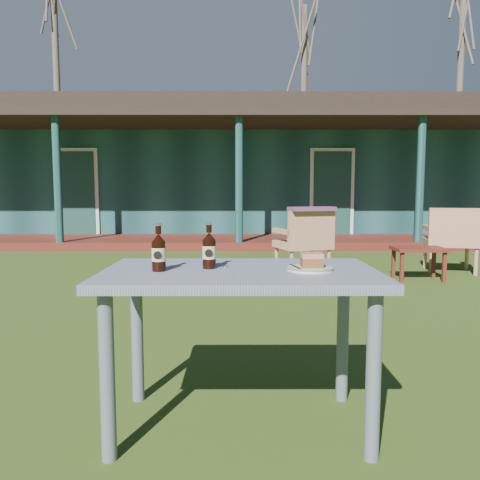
{
  "coord_description": "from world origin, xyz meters",
  "views": [
    {
      "loc": [
        -0.01,
        -3.63,
        1.06
      ],
      "look_at": [
        0.0,
        -1.3,
        0.82
      ],
      "focal_mm": 35.0,
      "sensor_mm": 36.0,
      "label": 1
    }
  ],
  "objects_px": {
    "cafe_table": "(240,292)",
    "plate": "(310,268)",
    "cola_bottle_near": "(209,250)",
    "side_table": "(419,252)",
    "cake_slice": "(312,260)",
    "armchair_left": "(305,239)",
    "armchair_right": "(452,236)",
    "cola_bottle_far": "(159,252)"
  },
  "relations": [
    {
      "from": "cafe_table",
      "to": "side_table",
      "type": "xyz_separation_m",
      "value": [
        2.16,
        3.54,
        -0.28
      ]
    },
    {
      "from": "cake_slice",
      "to": "cola_bottle_near",
      "type": "height_order",
      "value": "cola_bottle_near"
    },
    {
      "from": "cola_bottle_far",
      "to": "cola_bottle_near",
      "type": "bearing_deg",
      "value": 18.44
    },
    {
      "from": "side_table",
      "to": "cafe_table",
      "type": "bearing_deg",
      "value": -121.38
    },
    {
      "from": "cake_slice",
      "to": "armchair_left",
      "type": "height_order",
      "value": "armchair_left"
    },
    {
      "from": "cafe_table",
      "to": "armchair_left",
      "type": "xyz_separation_m",
      "value": [
        0.84,
        3.91,
        -0.15
      ]
    },
    {
      "from": "cafe_table",
      "to": "cake_slice",
      "type": "xyz_separation_m",
      "value": [
        0.31,
        -0.02,
        0.15
      ]
    },
    {
      "from": "cake_slice",
      "to": "armchair_left",
      "type": "distance_m",
      "value": 3.97
    },
    {
      "from": "armchair_right",
      "to": "side_table",
      "type": "xyz_separation_m",
      "value": [
        -0.64,
        -0.53,
        -0.14
      ]
    },
    {
      "from": "plate",
      "to": "side_table",
      "type": "distance_m",
      "value": 4.04
    },
    {
      "from": "armchair_right",
      "to": "side_table",
      "type": "relative_size",
      "value": 1.43
    },
    {
      "from": "cola_bottle_near",
      "to": "armchair_left",
      "type": "distance_m",
      "value": 4.01
    },
    {
      "from": "cola_bottle_near",
      "to": "side_table",
      "type": "height_order",
      "value": "cola_bottle_near"
    },
    {
      "from": "cola_bottle_near",
      "to": "armchair_right",
      "type": "relative_size",
      "value": 0.24
    },
    {
      "from": "side_table",
      "to": "armchair_right",
      "type": "bearing_deg",
      "value": 39.94
    },
    {
      "from": "armchair_left",
      "to": "armchair_right",
      "type": "xyz_separation_m",
      "value": [
        1.95,
        0.17,
        0.02
      ]
    },
    {
      "from": "armchair_right",
      "to": "side_table",
      "type": "distance_m",
      "value": 0.84
    },
    {
      "from": "plate",
      "to": "armchair_right",
      "type": "height_order",
      "value": "armchair_right"
    },
    {
      "from": "cafe_table",
      "to": "cola_bottle_near",
      "type": "height_order",
      "value": "cola_bottle_near"
    },
    {
      "from": "cola_bottle_near",
      "to": "armchair_left",
      "type": "xyz_separation_m",
      "value": [
        0.98,
        3.87,
        -0.33
      ]
    },
    {
      "from": "plate",
      "to": "cola_bottle_near",
      "type": "bearing_deg",
      "value": 173.42
    },
    {
      "from": "cola_bottle_far",
      "to": "armchair_left",
      "type": "bearing_deg",
      "value": 73.14
    },
    {
      "from": "side_table",
      "to": "plate",
      "type": "bearing_deg",
      "value": -117.54
    },
    {
      "from": "cola_bottle_near",
      "to": "cola_bottle_far",
      "type": "relative_size",
      "value": 1.0
    },
    {
      "from": "cafe_table",
      "to": "armchair_left",
      "type": "bearing_deg",
      "value": 77.8
    },
    {
      "from": "cola_bottle_near",
      "to": "armchair_right",
      "type": "height_order",
      "value": "cola_bottle_near"
    },
    {
      "from": "cola_bottle_near",
      "to": "armchair_left",
      "type": "relative_size",
      "value": 0.25
    },
    {
      "from": "cake_slice",
      "to": "cola_bottle_near",
      "type": "distance_m",
      "value": 0.45
    },
    {
      "from": "plate",
      "to": "armchair_left",
      "type": "xyz_separation_m",
      "value": [
        0.54,
        3.93,
        -0.26
      ]
    },
    {
      "from": "cafe_table",
      "to": "plate",
      "type": "distance_m",
      "value": 0.32
    },
    {
      "from": "plate",
      "to": "cafe_table",
      "type": "bearing_deg",
      "value": 176.7
    },
    {
      "from": "cafe_table",
      "to": "cola_bottle_far",
      "type": "xyz_separation_m",
      "value": [
        -0.35,
        -0.04,
        0.18
      ]
    },
    {
      "from": "cola_bottle_near",
      "to": "side_table",
      "type": "relative_size",
      "value": 0.34
    },
    {
      "from": "armchair_right",
      "to": "cafe_table",
      "type": "bearing_deg",
      "value": -124.46
    },
    {
      "from": "armchair_left",
      "to": "armchair_right",
      "type": "height_order",
      "value": "armchair_right"
    },
    {
      "from": "armchair_left",
      "to": "cola_bottle_far",
      "type": "bearing_deg",
      "value": -106.86
    },
    {
      "from": "cola_bottle_near",
      "to": "cafe_table",
      "type": "bearing_deg",
      "value": -13.63
    },
    {
      "from": "plate",
      "to": "side_table",
      "type": "xyz_separation_m",
      "value": [
        1.86,
        3.56,
        -0.39
      ]
    },
    {
      "from": "plate",
      "to": "side_table",
      "type": "relative_size",
      "value": 0.34
    },
    {
      "from": "plate",
      "to": "armchair_left",
      "type": "bearing_deg",
      "value": 82.16
    },
    {
      "from": "cafe_table",
      "to": "cola_bottle_far",
      "type": "distance_m",
      "value": 0.4
    },
    {
      "from": "cake_slice",
      "to": "cola_bottle_near",
      "type": "bearing_deg",
      "value": 173.83
    }
  ]
}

